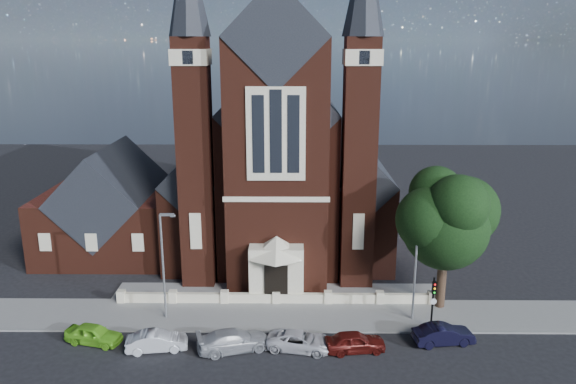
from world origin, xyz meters
name	(u,v)px	position (x,y,z in m)	size (l,w,h in m)	color
ground	(279,262)	(0.00, 15.00, 0.00)	(120.00, 120.00, 0.00)	black
pavement_strip	(275,316)	(0.00, 4.50, 0.00)	(60.00, 5.00, 0.12)	slate
forecourt_paving	(277,292)	(0.00, 8.50, 0.00)	(26.00, 3.00, 0.14)	slate
forecourt_wall	(276,304)	(0.00, 6.50, 0.00)	(24.00, 0.40, 0.90)	beige
church	(281,157)	(0.00, 22.94, 8.19)	(20.01, 34.90, 29.20)	#471D13
parish_hall	(113,210)	(-16.00, 18.00, 4.01)	(12.00, 12.20, 10.24)	#471D13
street_tree	(448,222)	(12.60, 5.71, 6.96)	(6.40, 6.60, 10.70)	black
street_lamp_left	(164,260)	(-7.91, 4.00, 4.60)	(1.16, 0.22, 8.09)	gray
street_lamp_right	(417,261)	(10.09, 4.00, 4.60)	(1.16, 0.22, 8.09)	gray
traffic_signal	(433,297)	(11.00, 2.43, 2.58)	(0.28, 0.42, 4.00)	black
car_lime_van	(94,334)	(-12.10, 0.56, 0.66)	(1.56, 3.87, 1.32)	#71C928
car_silver_a	(157,341)	(-7.65, -0.30, 0.65)	(1.38, 3.97, 1.31)	#B8BCC1
car_silver_b	(234,340)	(-2.59, -0.23, 0.70)	(1.96, 4.82, 1.40)	#A1A3A8
car_white_suv	(300,341)	(1.77, -0.11, 0.61)	(2.02, 4.39, 1.22)	silver
car_dark_red	(355,342)	(5.35, -0.30, 0.68)	(1.61, 4.00, 1.36)	#4E100D
car_navy	(443,334)	(11.39, 0.69, 0.68)	(1.43, 4.11, 1.35)	black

